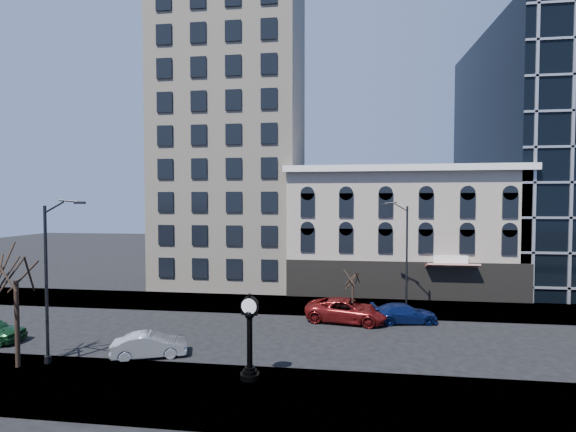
# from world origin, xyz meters

# --- Properties ---
(ground) EXTENTS (160.00, 160.00, 0.00)m
(ground) POSITION_xyz_m (0.00, 0.00, 0.00)
(ground) COLOR black
(ground) RESTS_ON ground
(sidewalk_far) EXTENTS (160.00, 6.00, 0.12)m
(sidewalk_far) POSITION_xyz_m (0.00, 8.00, 0.06)
(sidewalk_far) COLOR gray
(sidewalk_far) RESTS_ON ground
(sidewalk_near) EXTENTS (160.00, 6.00, 0.12)m
(sidewalk_near) POSITION_xyz_m (0.00, -8.00, 0.06)
(sidewalk_near) COLOR gray
(sidewalk_near) RESTS_ON ground
(cream_tower) EXTENTS (15.90, 15.40, 42.50)m
(cream_tower) POSITION_xyz_m (-6.11, 18.88, 19.32)
(cream_tower) COLOR beige
(cream_tower) RESTS_ON ground
(victorian_row) EXTENTS (22.60, 11.19, 12.50)m
(victorian_row) POSITION_xyz_m (12.00, 15.89, 6.00)
(victorian_row) COLOR #AB9C8D
(victorian_row) RESTS_ON ground
(glass_office) EXTENTS (20.00, 20.15, 28.00)m
(glass_office) POSITION_xyz_m (32.00, 20.91, 14.00)
(glass_office) COLOR black
(glass_office) RESTS_ON ground
(street_clock) EXTENTS (0.99, 0.99, 4.35)m
(street_clock) POSITION_xyz_m (1.33, -6.48, 2.09)
(street_clock) COLOR black
(street_clock) RESTS_ON sidewalk_near
(street_lamp_near) EXTENTS (2.39, 0.62, 9.26)m
(street_lamp_near) POSITION_xyz_m (-9.54, -5.90, 7.11)
(street_lamp_near) COLOR black
(street_lamp_near) RESTS_ON sidewalk_near
(street_lamp_far) EXTENTS (2.27, 1.04, 9.13)m
(street_lamp_far) POSITION_xyz_m (10.70, 6.61, 7.01)
(street_lamp_far) COLOR black
(street_lamp_far) RESTS_ON sidewalk_far
(bare_tree_near) EXTENTS (4.44, 4.44, 7.62)m
(bare_tree_near) POSITION_xyz_m (-11.46, -6.65, 5.87)
(bare_tree_near) COLOR #2F2117
(bare_tree_near) RESTS_ON sidewalk_near
(bare_tree_far) EXTENTS (2.25, 2.25, 3.87)m
(bare_tree_far) POSITION_xyz_m (7.07, 6.69, 3.03)
(bare_tree_far) COLOR #2F2117
(bare_tree_far) RESTS_ON sidewalk_far
(car_near_b) EXTENTS (4.46, 2.80, 1.39)m
(car_near_b) POSITION_xyz_m (-5.14, -4.20, 0.69)
(car_near_b) COLOR #A5A8AD
(car_near_b) RESTS_ON ground
(car_far_a) EXTENTS (6.53, 3.81, 1.71)m
(car_far_a) POSITION_xyz_m (6.47, 3.96, 0.85)
(car_far_a) COLOR maroon
(car_far_a) RESTS_ON ground
(car_far_b) EXTENTS (5.10, 2.71, 1.41)m
(car_far_b) POSITION_xyz_m (10.79, 4.22, 0.70)
(car_far_b) COLOR #0C194C
(car_far_b) RESTS_ON ground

